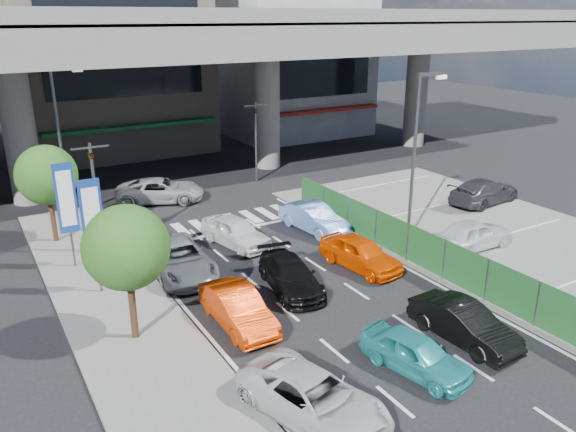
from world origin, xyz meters
TOP-DOWN VIEW (x-y plane):
  - ground at (0.00, 0.00)m, footprint 120.00×120.00m
  - parking_lot at (11.00, 2.00)m, footprint 12.00×28.00m
  - sidewalk_left at (-7.00, 4.00)m, footprint 4.00×30.00m
  - fence_run at (5.30, 1.00)m, footprint 0.16×22.00m
  - expressway at (0.00, 22.00)m, footprint 64.00×14.00m
  - building_center at (0.00, 32.97)m, footprint 14.00×10.90m
  - building_east at (16.00, 31.97)m, footprint 12.00×10.90m
  - traffic_light_left at (-6.20, 12.00)m, footprint 1.60×1.24m
  - traffic_light_right at (5.50, 19.00)m, footprint 1.60×1.24m
  - street_lamp_right at (7.17, 6.00)m, footprint 1.65×0.22m
  - street_lamp_left at (-6.33, 18.00)m, footprint 1.65×0.22m
  - signboard_near at (-7.20, 7.99)m, footprint 0.80×0.14m
  - signboard_far at (-7.60, 10.99)m, footprint 0.80×0.14m
  - tree_near at (-7.00, 4.00)m, footprint 2.80×2.80m
  - tree_far at (-7.80, 14.50)m, footprint 2.80×2.80m
  - sedan_white_mid_left at (-3.95, -2.34)m, footprint 3.22×4.97m
  - taxi_teal_mid at (-0.09, -2.16)m, footprint 2.21×3.84m
  - hatch_black_mid_right at (2.50, -1.70)m, footprint 1.57×4.05m
  - taxi_orange_left at (-3.59, 3.10)m, footprint 1.45×4.06m
  - sedan_black_mid at (-0.57, 4.50)m, footprint 2.46×4.49m
  - taxi_orange_right at (3.09, 4.72)m, footprint 2.15×4.23m
  - wagon_silver_front_left at (-3.89, 8.18)m, footprint 2.57×5.09m
  - sedan_white_front_mid at (-0.44, 9.79)m, footprint 2.45×4.30m
  - kei_truck_front_right at (3.79, 9.46)m, footprint 1.96×4.33m
  - crossing_wagon_silver at (-1.36, 18.04)m, footprint 5.53×4.11m
  - parked_sedan_white at (8.87, 3.66)m, footprint 4.14×1.73m
  - parked_sedan_dgrey at (14.65, 8.04)m, footprint 5.15×2.61m
  - traffic_cone at (6.37, 5.03)m, footprint 0.44×0.44m

SIDE VIEW (x-z plane):
  - ground at x=0.00m, z-range 0.00..0.00m
  - parking_lot at x=11.00m, z-range 0.00..0.06m
  - sidewalk_left at x=-7.00m, z-range 0.00..0.12m
  - traffic_cone at x=6.37m, z-range 0.06..0.73m
  - taxi_teal_mid at x=-0.09m, z-range 0.00..1.23m
  - sedan_black_mid at x=-0.57m, z-range 0.00..1.23m
  - sedan_white_mid_left at x=-3.95m, z-range 0.00..1.27m
  - hatch_black_mid_right at x=2.50m, z-range 0.00..1.31m
  - taxi_orange_left at x=-3.59m, z-range 0.00..1.33m
  - taxi_orange_right at x=3.09m, z-range 0.00..1.38m
  - wagon_silver_front_left at x=-3.89m, z-range 0.00..1.38m
  - sedan_white_front_mid at x=-0.44m, z-range 0.00..1.38m
  - kei_truck_front_right at x=3.79m, z-range 0.00..1.38m
  - crossing_wagon_silver at x=-1.36m, z-range 0.00..1.40m
  - parked_sedan_white at x=8.87m, z-range 0.06..1.46m
  - parked_sedan_dgrey at x=14.65m, z-range 0.06..1.49m
  - fence_run at x=5.30m, z-range 0.00..1.80m
  - signboard_near at x=-7.20m, z-range 0.71..5.41m
  - signboard_far at x=-7.60m, z-range 0.71..5.41m
  - tree_near at x=-7.00m, z-range 0.99..5.79m
  - tree_far at x=-7.80m, z-range 0.99..5.79m
  - traffic_light_left at x=-6.20m, z-range 1.34..6.54m
  - traffic_light_right at x=5.50m, z-range 1.34..6.54m
  - street_lamp_right at x=7.17m, z-range 0.77..8.77m
  - street_lamp_left at x=-6.33m, z-range 0.77..8.77m
  - building_east at x=16.00m, z-range -0.01..11.99m
  - building_center at x=0.00m, z-range -0.01..14.99m
  - expressway at x=0.00m, z-range 3.39..14.14m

